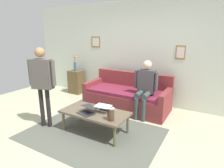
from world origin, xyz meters
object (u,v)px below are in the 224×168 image
object	(u,v)px
coffee_table	(95,113)
laptop_center	(105,108)
flower_vase	(75,64)
person_standing	(42,78)
side_shelf	(76,82)
french_press	(111,114)
couch	(127,97)
person_seated	(145,85)
laptop_left	(87,111)

from	to	relation	value
coffee_table	laptop_center	xyz separation A→B (m)	(-0.14, -0.13, 0.09)
flower_vase	person_standing	world-z (taller)	person_standing
laptop_center	side_shelf	bearing A→B (deg)	-37.36
flower_vase	french_press	bearing A→B (deg)	141.73
couch	person_seated	bearing A→B (deg)	157.17
couch	coffee_table	bearing A→B (deg)	89.24
laptop_center	flower_vase	xyz separation A→B (m)	(2.08, -1.59, 0.47)
laptop_center	person_standing	distance (m)	1.35
laptop_left	side_shelf	bearing A→B (deg)	-44.81
side_shelf	coffee_table	bearing A→B (deg)	138.37
side_shelf	person_standing	bearing A→B (deg)	114.85
coffee_table	couch	bearing A→B (deg)	-90.76
laptop_center	person_seated	world-z (taller)	person_seated
coffee_table	laptop_center	world-z (taller)	laptop_center
laptop_left	flower_vase	bearing A→B (deg)	-44.82
couch	laptop_left	xyz separation A→B (m)	(0.09, 1.53, 0.16)
laptop_center	french_press	distance (m)	0.44
laptop_left	french_press	size ratio (longest dim) A/B	1.49
couch	french_press	bearing A→B (deg)	105.64
coffee_table	french_press	size ratio (longest dim) A/B	5.04
person_seated	couch	bearing A→B (deg)	-22.83
coffee_table	laptop_left	bearing A→B (deg)	59.37
side_shelf	flower_vase	world-z (taller)	flower_vase
side_shelf	person_seated	size ratio (longest dim) A/B	0.57
coffee_table	french_press	world-z (taller)	french_press
coffee_table	person_standing	bearing A→B (deg)	17.36
laptop_left	french_press	distance (m)	0.54
coffee_table	person_standing	size ratio (longest dim) A/B	0.80
couch	laptop_left	world-z (taller)	couch
laptop_left	person_standing	world-z (taller)	person_standing
flower_vase	person_standing	bearing A→B (deg)	114.84
coffee_table	person_standing	distance (m)	1.23
flower_vase	laptop_left	bearing A→B (deg)	135.18
coffee_table	french_press	xyz separation A→B (m)	(-0.46, 0.17, 0.16)
couch	person_standing	world-z (taller)	person_standing
french_press	person_standing	distance (m)	1.54
person_seated	french_press	bearing A→B (deg)	85.68
laptop_center	flower_vase	bearing A→B (deg)	-37.37
french_press	flower_vase	world-z (taller)	flower_vase
laptop_left	person_seated	distance (m)	1.47
side_shelf	flower_vase	size ratio (longest dim) A/B	1.46
person_standing	side_shelf	bearing A→B (deg)	-65.15
coffee_table	person_standing	xyz separation A→B (m)	(1.00, 0.31, 0.65)
flower_vase	person_standing	distance (m)	2.25
laptop_center	side_shelf	world-z (taller)	side_shelf
laptop_left	laptop_center	xyz separation A→B (m)	(-0.22, -0.26, 0.00)
laptop_center	coffee_table	bearing A→B (deg)	43.45
person_seated	laptop_center	bearing A→B (deg)	68.17
person_seated	person_standing	bearing A→B (deg)	43.65
side_shelf	person_seated	world-z (taller)	person_seated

